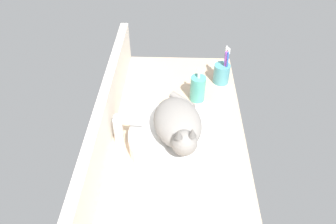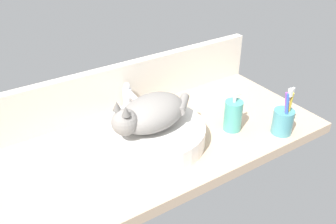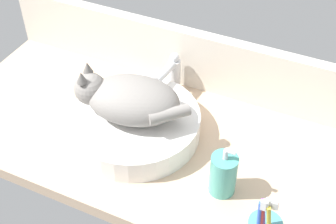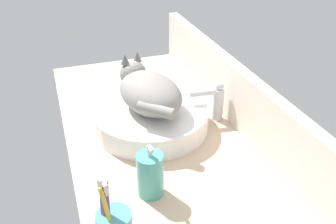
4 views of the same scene
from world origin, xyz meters
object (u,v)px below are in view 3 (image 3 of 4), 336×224
Objects in this scene: sink_basin at (135,124)px; faucet at (173,72)px; cat at (128,98)px; soap_dispenser at (223,174)px.

sink_basin is 2.67× the size of faucet.
sink_basin is 1.13× the size of cat.
faucet is at bearing 81.55° from cat.
sink_basin is 9.33cm from cat.
cat reaches higher than faucet.
faucet is (3.20, 21.52, -5.40)cm from cat.
soap_dispenser is at bearing -16.64° from sink_basin.
cat reaches higher than sink_basin.
sink_basin is at bearing 163.36° from soap_dispenser.
soap_dispenser is at bearing -15.34° from cat.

